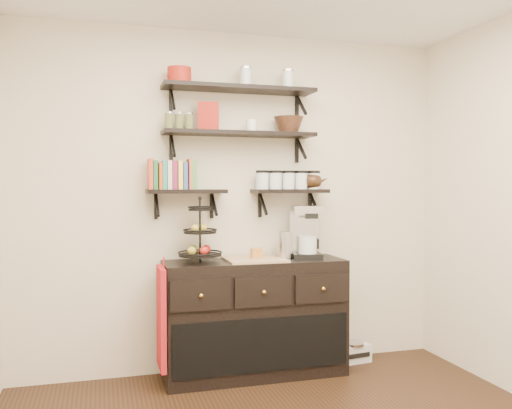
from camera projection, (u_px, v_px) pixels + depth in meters
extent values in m
cube|color=silver|center=(236.00, 202.00, 4.38)|extent=(3.50, 0.02, 2.70)
cube|color=black|center=(240.00, 89.00, 4.22)|extent=(1.20, 0.27, 0.03)
cube|color=black|center=(171.00, 103.00, 4.19)|extent=(0.02, 0.03, 0.20)
cube|color=black|center=(297.00, 108.00, 4.48)|extent=(0.02, 0.03, 0.20)
cube|color=black|center=(240.00, 134.00, 4.23)|extent=(1.20, 0.27, 0.03)
cube|color=black|center=(171.00, 148.00, 4.21)|extent=(0.02, 0.03, 0.20)
cube|color=black|center=(297.00, 151.00, 4.49)|extent=(0.02, 0.03, 0.20)
cube|color=black|center=(186.00, 191.00, 4.14)|extent=(0.60, 0.25, 0.03)
cube|color=black|center=(156.00, 206.00, 4.19)|extent=(0.02, 0.03, 0.20)
cube|color=black|center=(212.00, 206.00, 4.31)|extent=(0.03, 0.03, 0.20)
cube|color=black|center=(290.00, 191.00, 4.37)|extent=(0.60, 0.25, 0.03)
cube|color=black|center=(260.00, 205.00, 4.42)|extent=(0.03, 0.03, 0.20)
cube|color=black|center=(310.00, 205.00, 4.54)|extent=(0.02, 0.03, 0.20)
cube|color=#D1402B|center=(152.00, 176.00, 4.07)|extent=(0.02, 0.15, 0.20)
cube|color=#1D6737|center=(156.00, 174.00, 4.08)|extent=(0.03, 0.15, 0.24)
cube|color=#E04512|center=(161.00, 176.00, 4.09)|extent=(0.04, 0.15, 0.21)
cube|color=teal|center=(166.00, 173.00, 4.10)|extent=(0.03, 0.15, 0.25)
cube|color=beige|center=(171.00, 175.00, 4.11)|extent=(0.03, 0.15, 0.22)
cube|color=maroon|center=(176.00, 172.00, 4.12)|extent=(0.04, 0.15, 0.26)
cube|color=#F1EF46|center=(181.00, 174.00, 4.13)|extent=(0.03, 0.15, 0.23)
cube|color=#384F92|center=(186.00, 176.00, 4.14)|extent=(0.03, 0.15, 0.20)
cube|color=#C05937|center=(191.00, 174.00, 4.15)|extent=(0.04, 0.15, 0.24)
cube|color=#4C8945|center=(196.00, 176.00, 4.16)|extent=(0.03, 0.15, 0.21)
cylinder|color=silver|center=(262.00, 181.00, 4.31)|extent=(0.10, 0.10, 0.13)
cylinder|color=silver|center=(275.00, 181.00, 4.34)|extent=(0.10, 0.10, 0.13)
cylinder|color=silver|center=(288.00, 181.00, 4.37)|extent=(0.10, 0.10, 0.13)
cylinder|color=silver|center=(301.00, 181.00, 4.40)|extent=(0.10, 0.10, 0.13)
cylinder|color=silver|center=(314.00, 181.00, 4.43)|extent=(0.10, 0.10, 0.13)
cube|color=black|center=(255.00, 318.00, 4.21)|extent=(1.40, 0.45, 0.90)
cube|color=tan|center=(255.00, 259.00, 4.19)|extent=(0.45, 0.41, 0.02)
sphere|color=gold|center=(201.00, 296.00, 3.83)|extent=(0.04, 0.04, 0.04)
sphere|color=gold|center=(264.00, 292.00, 3.96)|extent=(0.04, 0.04, 0.04)
sphere|color=gold|center=(323.00, 289.00, 4.08)|extent=(0.04, 0.04, 0.04)
cylinder|color=black|center=(200.00, 231.00, 4.07)|extent=(0.02, 0.02, 0.48)
cylinder|color=black|center=(200.00, 255.00, 4.07)|extent=(0.32, 0.32, 0.01)
cylinder|color=black|center=(200.00, 232.00, 4.07)|extent=(0.25, 0.25, 0.02)
cylinder|color=black|center=(200.00, 210.00, 4.06)|extent=(0.17, 0.17, 0.02)
sphere|color=#B21914|center=(207.00, 249.00, 4.13)|extent=(0.07, 0.07, 0.07)
sphere|color=gold|center=(195.00, 228.00, 4.06)|extent=(0.06, 0.06, 0.06)
cube|color=#B66F2A|center=(256.00, 253.00, 4.20)|extent=(0.08, 0.08, 0.08)
cube|color=black|center=(307.00, 256.00, 4.31)|extent=(0.26, 0.25, 0.04)
cube|color=silver|center=(303.00, 233.00, 4.38)|extent=(0.24, 0.12, 0.35)
cube|color=silver|center=(307.00, 210.00, 4.30)|extent=(0.26, 0.25, 0.07)
cylinder|color=silver|center=(308.00, 245.00, 4.29)|extent=(0.17, 0.17, 0.13)
cylinder|color=silver|center=(285.00, 245.00, 4.24)|extent=(0.11, 0.11, 0.22)
cube|color=#AE121D|center=(161.00, 318.00, 3.91)|extent=(0.04, 0.31, 0.73)
cube|color=silver|center=(353.00, 353.00, 4.53)|extent=(0.30, 0.18, 0.15)
cylinder|color=silver|center=(353.00, 343.00, 4.53)|extent=(0.21, 0.21, 0.02)
cube|color=black|center=(357.00, 356.00, 4.46)|extent=(0.24, 0.04, 0.04)
cube|color=#A11D12|center=(208.00, 117.00, 4.16)|extent=(0.17, 0.09, 0.22)
cylinder|color=white|center=(251.00, 126.00, 4.25)|extent=(0.09, 0.09, 0.10)
cylinder|color=#A11D12|center=(179.00, 76.00, 4.09)|extent=(0.18, 0.18, 0.12)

